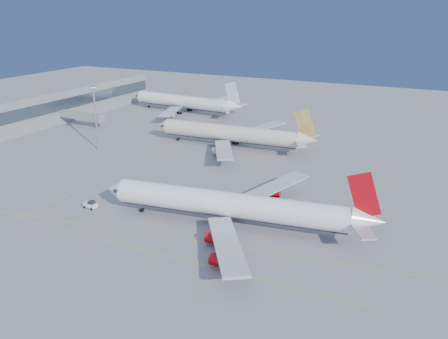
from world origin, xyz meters
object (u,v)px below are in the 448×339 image
airliner_virgin (235,206)px  airliner_etihad (233,134)px  pushback_tug (91,205)px  light_mast (95,112)px  airliner_third (185,102)px

airliner_virgin → airliner_etihad: (-31.65, 65.03, -0.04)m
airliner_virgin → airliner_etihad: airliner_virgin is taller
airliner_virgin → pushback_tug: 41.06m
pushback_tug → airliner_virgin: bearing=15.3°
airliner_etihad → light_mast: bearing=-153.0°
airliner_virgin → light_mast: light_mast is taller
light_mast → airliner_etihad: bearing=29.6°
airliner_virgin → airliner_third: 138.45m
airliner_third → airliner_virgin: bearing=-48.8°
airliner_etihad → pushback_tug: (-8.53, -72.28, -4.36)m
airliner_etihad → light_mast: (-45.06, -25.58, 9.01)m
pushback_tug → airliner_third: bearing=113.9°
airliner_virgin → airliner_etihad: size_ratio=1.08×
airliner_etihad → light_mast: light_mast is taller
airliner_third → pushback_tug: size_ratio=16.99×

